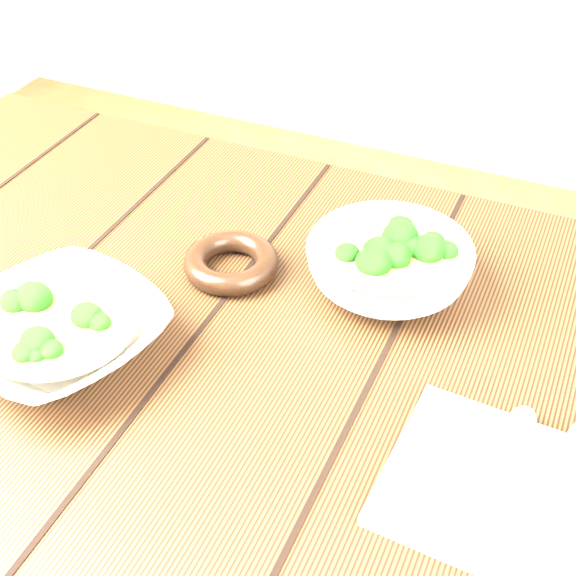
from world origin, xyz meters
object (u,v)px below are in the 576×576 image
(soup_bowl_front, at_px, (59,332))
(napkin, at_px, (508,493))
(table, at_px, (219,412))
(soup_bowl_back, at_px, (388,265))
(trivet, at_px, (231,262))

(soup_bowl_front, relative_size, napkin, 1.24)
(table, bearing_deg, soup_bowl_front, -149.32)
(soup_bowl_back, bearing_deg, napkin, -51.14)
(table, relative_size, soup_bowl_back, 4.73)
(table, relative_size, napkin, 5.56)
(soup_bowl_front, bearing_deg, napkin, 0.58)
(napkin, bearing_deg, soup_bowl_back, 132.36)
(soup_bowl_front, xyz_separation_m, soup_bowl_back, (0.28, 0.24, 0.01))
(soup_bowl_back, bearing_deg, trivet, -165.72)
(soup_bowl_back, relative_size, trivet, 2.21)
(trivet, height_order, napkin, trivet)
(trivet, bearing_deg, soup_bowl_front, -117.42)
(soup_bowl_back, height_order, trivet, soup_bowl_back)
(soup_bowl_back, xyz_separation_m, napkin, (0.19, -0.24, -0.03))
(soup_bowl_front, relative_size, soup_bowl_back, 1.05)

